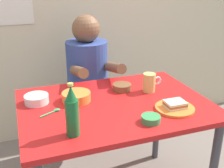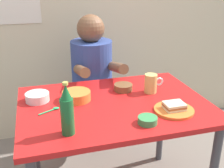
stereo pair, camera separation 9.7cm
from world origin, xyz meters
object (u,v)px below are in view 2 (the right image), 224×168
Objects in this scene: beer_mug at (151,83)px; plate_orange at (174,110)px; dining_table at (114,117)px; stool at (94,113)px; beer_bottle at (67,111)px; soup_bowl_orange at (76,95)px; sandwich at (174,106)px; person_seated at (93,67)px.

plate_orange is at bearing -86.44° from beer_mug.
stool is at bearing 89.57° from dining_table.
soup_bowl_orange is (0.10, 0.36, -0.09)m from beer_bottle.
plate_orange is 0.02m from sandwich.
plate_orange is 2.00× the size of sandwich.
dining_table is 1.53× the size of person_seated.
stool is at bearing 90.00° from person_seated.
sandwich is 0.60m from beer_bottle.
person_seated is 5.71× the size of beer_mug.
soup_bowl_orange is at bearing 149.30° from plate_orange.
person_seated is 0.86m from plate_orange.
person_seated is 0.56m from soup_bowl_orange.
dining_table is 0.26m from soup_bowl_orange.
beer_bottle is at bearing -173.31° from sandwich.
beer_bottle is at bearing -148.56° from beer_mug.
person_seated reaches higher than beer_mug.
dining_table is at bearing -90.43° from stool.
beer_bottle is (-0.59, -0.07, 0.09)m from sandwich.
stool is 1.07m from beer_bottle.
stool is 2.05× the size of plate_orange.
plate_orange is 0.57m from soup_bowl_orange.
stool is (0.00, 0.63, -0.30)m from dining_table.
beer_mug reaches higher than stool.
stool is 0.63× the size of person_seated.
plate_orange is at bearing 6.69° from beer_bottle.
stool is 0.96m from plate_orange.
soup_bowl_orange is (-0.21, -0.53, 0.42)m from stool.
beer_mug is 0.48m from soup_bowl_orange.
beer_bottle is 1.54× the size of soup_bowl_orange.
beer_bottle is at bearing -105.10° from soup_bowl_orange.
dining_table is at bearing 146.03° from plate_orange.
beer_mug reaches higher than soup_bowl_orange.
soup_bowl_orange reaches higher than stool.
dining_table is 0.70m from stool.
beer_mug is at bearing 93.56° from sandwich.
stool is at bearing 108.88° from sandwich.
sandwich is at bearing 6.69° from beer_bottle.
person_seated reaches higher than sandwich.
beer_mug reaches higher than plate_orange.
stool is at bearing 70.86° from beer_bottle.
stool is 4.09× the size of sandwich.
beer_mug is (0.27, 0.09, 0.15)m from dining_table.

